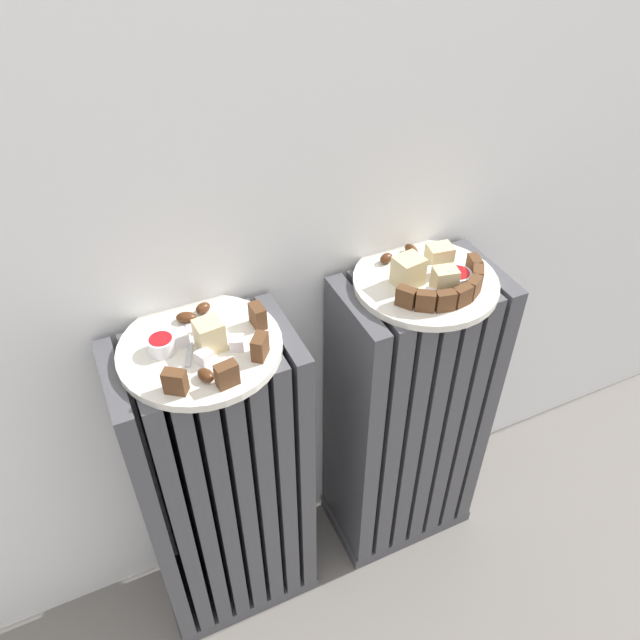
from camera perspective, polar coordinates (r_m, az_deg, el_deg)
The scene contains 33 objects.
radiator_left at distance 1.15m, azimuth -8.78°, elevation -14.91°, with size 0.29×0.17×0.65m.
radiator_right at distance 1.25m, azimuth 7.93°, elevation -9.02°, with size 0.29×0.17×0.65m.
plate_left at distance 0.90m, azimuth -10.89°, elevation -2.53°, with size 0.23×0.23×0.01m, color silver.
plate_right at distance 1.02m, azimuth 9.62°, elevation 3.44°, with size 0.23×0.23×0.01m, color silver.
dark_cake_slice_left_0 at distance 0.83m, azimuth -13.11°, elevation -5.52°, with size 0.03×0.02×0.03m, color #56351E.
dark_cake_slice_left_1 at distance 0.82m, azimuth -8.52°, elevation -4.97°, with size 0.03×0.02×0.03m, color #56351E.
dark_cake_slice_left_2 at distance 0.86m, azimuth -5.52°, elevation -2.45°, with size 0.03×0.02×0.03m, color #56351E.
dark_cake_slice_left_3 at distance 0.91m, azimuth -5.72°, elevation 0.38°, with size 0.03×0.02×0.03m, color #56351E.
marble_cake_slice_left_0 at distance 0.87m, azimuth -10.06°, elevation -1.38°, with size 0.04×0.03×0.05m, color beige.
turkish_delight_left_0 at distance 0.91m, azimuth -9.95°, elevation -0.35°, with size 0.02×0.02×0.02m, color white.
turkish_delight_left_1 at distance 0.88m, azimuth -7.61°, elevation -2.09°, with size 0.02×0.02×0.02m, color white.
turkish_delight_left_2 at distance 0.86m, azimuth -10.53°, elevation -3.37°, with size 0.02×0.02×0.02m, color white.
turkish_delight_left_3 at distance 0.90m, azimuth -12.70°, elevation -1.64°, with size 0.02×0.02×0.02m, color white.
medjool_date_left_0 at distance 0.95m, azimuth -10.66°, elevation 1.08°, with size 0.02×0.02×0.02m, color #4C2814.
medjool_date_left_1 at distance 0.94m, azimuth -12.15°, elevation 0.24°, with size 0.03×0.02×0.01m, color #4C2814.
medjool_date_left_2 at distance 0.84m, azimuth -10.40°, elevation -4.98°, with size 0.03×0.02×0.02m, color #4C2814.
jam_bowl_left at distance 0.89m, azimuth -14.29°, elevation -2.16°, with size 0.04×0.04×0.02m.
dark_cake_slice_right_0 at distance 0.95m, azimuth 7.87°, elevation 2.10°, with size 0.03×0.02×0.03m, color #56351E.
dark_cake_slice_right_1 at distance 0.94m, azimuth 9.62°, elevation 1.70°, with size 0.03×0.02×0.03m, color #56351E.
dark_cake_slice_right_2 at distance 0.95m, azimuth 11.39°, elevation 1.73°, with size 0.03×0.02×0.03m, color #56351E.
dark_cake_slice_right_3 at distance 0.96m, azimuth 12.87°, elevation 2.16°, with size 0.03×0.02×0.03m, color #56351E.
dark_cake_slice_right_4 at distance 0.99m, azimuth 13.84°, elevation 2.91°, with size 0.03×0.02×0.03m, color #56351E.
dark_cake_slice_right_5 at distance 1.01m, azimuth 14.19°, elevation 3.85°, with size 0.03×0.02×0.03m, color #56351E.
dark_cake_slice_right_6 at distance 1.03m, azimuth 13.90°, elevation 4.83°, with size 0.03×0.02×0.03m, color #56351E.
marble_cake_slice_right_0 at distance 0.98m, azimuth 11.31°, elevation 3.48°, with size 0.04×0.03×0.05m, color beige.
marble_cake_slice_right_1 at distance 0.99m, azimuth 8.08°, elevation 4.46°, with size 0.04×0.04×0.05m, color beige.
marble_cake_slice_right_2 at distance 1.04m, azimuth 10.85°, elevation 5.75°, with size 0.04×0.03×0.04m, color beige.
turkish_delight_right_0 at distance 0.97m, azimuth 10.02°, elevation 2.20°, with size 0.02×0.02×0.02m, color white.
turkish_delight_right_1 at distance 1.01m, azimuth 9.88°, elevation 4.17°, with size 0.02×0.02×0.02m, color white.
medjool_date_right_0 at distance 1.04m, azimuth 6.09°, elevation 5.64°, with size 0.02×0.02×0.02m, color #4C2814.
medjool_date_right_1 at distance 1.07m, azimuth 8.34°, elevation 6.38°, with size 0.03×0.02×0.02m, color #4C2814.
jam_bowl_right at distance 1.01m, azimuth 12.39°, elevation 3.86°, with size 0.05×0.05×0.02m.
fork at distance 0.90m, azimuth -11.74°, elevation -1.83°, with size 0.04×0.09×0.00m.
Camera 1 is at (-0.30, -0.38, 1.26)m, focal length 34.98 mm.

